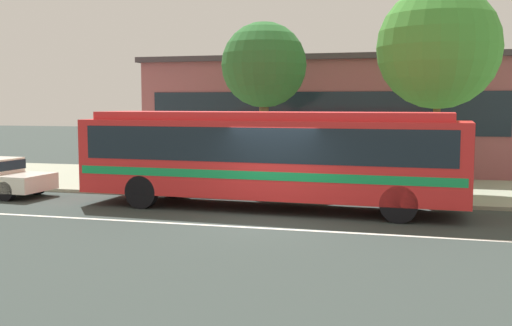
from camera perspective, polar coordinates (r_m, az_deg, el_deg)
The scene contains 11 objects.
ground_plane at distance 16.31m, azimuth 0.90°, elevation -5.53°, with size 120.00×120.00×0.00m, color #333C39.
sidewalk_slab at distance 23.47m, azimuth 5.32°, elevation -2.00°, with size 60.00×8.00×0.12m, color #9BA089.
lane_stripe_center at distance 15.55m, azimuth 0.18°, elevation -6.07°, with size 56.00×0.16×0.01m, color silver.
transit_bus at distance 18.16m, azimuth 1.28°, elevation 0.97°, with size 11.53×2.99×2.90m.
pedestrian_waiting_near_sign at distance 21.53m, azimuth -7.43°, elevation 0.02°, with size 0.48×0.48×1.64m.
pedestrian_walking_along_curb at distance 20.09m, azimuth 7.57°, elevation -0.35°, with size 0.45×0.45×1.65m.
pedestrian_standing_by_tree at distance 21.37m, azimuth 1.41°, elevation 0.12°, with size 0.40×0.40×1.69m.
bus_stop_sign at distance 19.64m, azimuth 18.15°, elevation 0.80°, with size 0.17×0.43×2.30m.
street_tree_near_stop at distance 23.18m, azimuth 0.75°, elevation 9.07°, with size 3.20×3.20×6.07m.
street_tree_mid_block at distance 21.65m, azimuth 16.68°, elevation 10.27°, with size 4.12×4.12×6.95m.
station_building at distance 28.94m, azimuth 6.96°, elevation 4.50°, with size 16.80×6.50×5.23m.
Camera 1 is at (3.89, -15.52, 3.14)m, focal length 42.84 mm.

